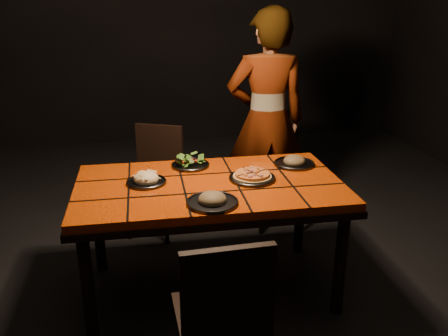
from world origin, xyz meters
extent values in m
cube|color=black|center=(0.00, 0.00, -0.02)|extent=(6.00, 7.00, 0.04)
cube|color=black|center=(0.00, 3.50, 1.50)|extent=(6.00, 0.04, 3.00)
cube|color=#F84C07|center=(0.00, 0.00, 0.72)|extent=(1.60, 0.90, 0.05)
cube|color=black|center=(0.00, 0.00, 0.68)|extent=(1.62, 0.92, 0.04)
cylinder|color=black|center=(-0.72, -0.37, 0.33)|extent=(0.07, 0.07, 0.66)
cylinder|color=black|center=(0.72, -0.37, 0.33)|extent=(0.07, 0.07, 0.66)
cylinder|color=black|center=(-0.72, 0.37, 0.33)|extent=(0.07, 0.07, 0.66)
cylinder|color=black|center=(0.72, 0.37, 0.33)|extent=(0.07, 0.07, 0.66)
cube|color=black|center=(-0.08, -0.84, 0.42)|extent=(0.42, 0.42, 0.04)
cube|color=black|center=(-0.07, -1.01, 0.66)|extent=(0.40, 0.06, 0.43)
cylinder|color=black|center=(0.07, -0.67, 0.20)|extent=(0.03, 0.03, 0.41)
cube|color=black|center=(-0.33, 0.86, 0.41)|extent=(0.51, 0.51, 0.04)
cube|color=black|center=(-0.26, 1.02, 0.64)|extent=(0.37, 0.19, 0.42)
cylinder|color=black|center=(-0.53, 0.78, 0.20)|extent=(0.03, 0.03, 0.40)
cylinder|color=black|center=(-0.24, 0.66, 0.20)|extent=(0.03, 0.03, 0.40)
cylinder|color=black|center=(-0.41, 1.07, 0.20)|extent=(0.03, 0.03, 0.40)
cylinder|color=black|center=(-0.12, 0.94, 0.20)|extent=(0.03, 0.03, 0.40)
cube|color=black|center=(0.69, 0.85, 0.45)|extent=(0.43, 0.43, 0.04)
cube|color=black|center=(0.69, 1.04, 0.70)|extent=(0.42, 0.05, 0.46)
cylinder|color=black|center=(0.51, 0.69, 0.21)|extent=(0.04, 0.04, 0.43)
cylinder|color=black|center=(0.85, 0.68, 0.21)|extent=(0.04, 0.04, 0.43)
cylinder|color=black|center=(0.52, 1.03, 0.21)|extent=(0.04, 0.04, 0.43)
cylinder|color=black|center=(0.86, 1.02, 0.21)|extent=(0.04, 0.04, 0.43)
imported|color=brown|center=(0.60, 0.94, 0.88)|extent=(0.66, 0.45, 1.75)
cylinder|color=#37373C|center=(0.27, 0.01, 0.76)|extent=(0.29, 0.29, 0.01)
torus|color=#37373C|center=(0.27, 0.01, 0.76)|extent=(0.29, 0.29, 0.01)
cylinder|color=tan|center=(0.27, 0.01, 0.77)|extent=(0.31, 0.31, 0.01)
cylinder|color=orange|center=(0.27, 0.01, 0.78)|extent=(0.28, 0.28, 0.02)
cylinder|color=#37373C|center=(-0.38, 0.05, 0.76)|extent=(0.24, 0.24, 0.01)
torus|color=#37373C|center=(-0.38, 0.05, 0.76)|extent=(0.24, 0.24, 0.01)
ellipsoid|color=beige|center=(-0.38, 0.05, 0.78)|extent=(0.14, 0.14, 0.08)
cylinder|color=#37373C|center=(-0.08, 0.31, 0.76)|extent=(0.25, 0.25, 0.01)
torus|color=#37373C|center=(-0.08, 0.31, 0.76)|extent=(0.25, 0.25, 0.01)
cylinder|color=#37373C|center=(-0.03, -0.31, 0.76)|extent=(0.28, 0.28, 0.01)
torus|color=#37373C|center=(-0.03, -0.31, 0.76)|extent=(0.29, 0.29, 0.01)
ellipsoid|color=olive|center=(-0.03, -0.31, 0.79)|extent=(0.17, 0.17, 0.09)
cylinder|color=#37373C|center=(0.61, 0.22, 0.76)|extent=(0.27, 0.27, 0.01)
torus|color=#37373C|center=(0.61, 0.22, 0.76)|extent=(0.27, 0.27, 0.01)
ellipsoid|color=olive|center=(0.61, 0.22, 0.78)|extent=(0.16, 0.16, 0.09)
camera|label=1|loc=(-0.37, -2.64, 1.82)|focal=38.00mm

